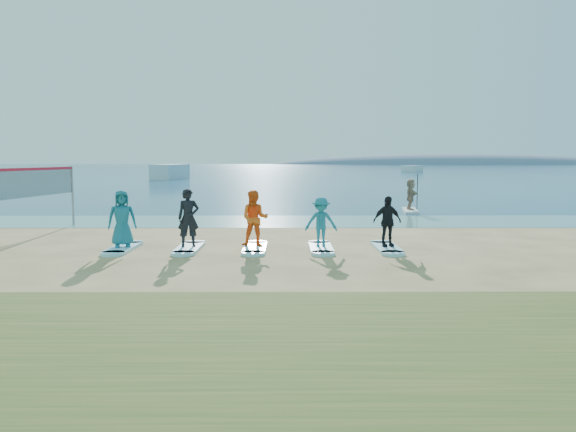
{
  "coord_description": "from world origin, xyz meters",
  "views": [
    {
      "loc": [
        -0.05,
        -14.56,
        2.78
      ],
      "look_at": [
        0.03,
        2.0,
        1.1
      ],
      "focal_mm": 35.0,
      "sensor_mm": 36.0,
      "label": 1
    }
  ],
  "objects_px": {
    "student_0": "(122,218)",
    "student_2": "(255,218)",
    "paddleboard": "(410,211)",
    "boat_offshore_a": "(170,179)",
    "surfboard_0": "(123,248)",
    "boat_offshore_b": "(412,172)",
    "surfboard_1": "(189,248)",
    "student_3": "(321,222)",
    "student_4": "(387,221)",
    "surfboard_2": "(255,248)",
    "student_1": "(188,218)",
    "volleyball_net": "(6,185)",
    "surfboard_3": "(321,248)",
    "paddleboarder": "(411,194)",
    "surfboard_4": "(387,248)"
  },
  "relations": [
    {
      "from": "paddleboarder",
      "to": "student_0",
      "type": "relative_size",
      "value": 0.92
    },
    {
      "from": "boat_offshore_b",
      "to": "surfboard_4",
      "type": "bearing_deg",
      "value": -123.76
    },
    {
      "from": "volleyball_net",
      "to": "boat_offshore_b",
      "type": "distance_m",
      "value": 112.95
    },
    {
      "from": "student_1",
      "to": "student_0",
      "type": "bearing_deg",
      "value": 164.83
    },
    {
      "from": "surfboard_1",
      "to": "surfboard_3",
      "type": "distance_m",
      "value": 4.09
    },
    {
      "from": "boat_offshore_b",
      "to": "surfboard_1",
      "type": "relative_size",
      "value": 2.48
    },
    {
      "from": "surfboard_2",
      "to": "student_3",
      "type": "distance_m",
      "value": 2.2
    },
    {
      "from": "surfboard_3",
      "to": "volleyball_net",
      "type": "bearing_deg",
      "value": 169.58
    },
    {
      "from": "surfboard_0",
      "to": "student_3",
      "type": "distance_m",
      "value": 6.19
    },
    {
      "from": "surfboard_1",
      "to": "student_3",
      "type": "bearing_deg",
      "value": 0.0
    },
    {
      "from": "surfboard_0",
      "to": "student_4",
      "type": "bearing_deg",
      "value": 0.0
    },
    {
      "from": "student_0",
      "to": "student_1",
      "type": "relative_size",
      "value": 0.98
    },
    {
      "from": "paddleboard",
      "to": "surfboard_1",
      "type": "height_order",
      "value": "paddleboard"
    },
    {
      "from": "boat_offshore_b",
      "to": "surfboard_1",
      "type": "bearing_deg",
      "value": -126.8
    },
    {
      "from": "paddleboarder",
      "to": "surfboard_3",
      "type": "height_order",
      "value": "paddleboarder"
    },
    {
      "from": "student_4",
      "to": "surfboard_0",
      "type": "bearing_deg",
      "value": 166.55
    },
    {
      "from": "surfboard_4",
      "to": "student_4",
      "type": "bearing_deg",
      "value": 0.0
    },
    {
      "from": "volleyball_net",
      "to": "paddleboard",
      "type": "xyz_separation_m",
      "value": [
        16.17,
        10.52,
        -1.84
      ]
    },
    {
      "from": "surfboard_3",
      "to": "surfboard_4",
      "type": "distance_m",
      "value": 2.04
    },
    {
      "from": "boat_offshore_b",
      "to": "surfboard_4",
      "type": "distance_m",
      "value": 111.24
    },
    {
      "from": "student_2",
      "to": "surfboard_4",
      "type": "relative_size",
      "value": 0.79
    },
    {
      "from": "paddleboarder",
      "to": "student_3",
      "type": "bearing_deg",
      "value": 157.41
    },
    {
      "from": "student_3",
      "to": "surfboard_4",
      "type": "height_order",
      "value": "student_3"
    },
    {
      "from": "paddleboard",
      "to": "boat_offshore_a",
      "type": "distance_m",
      "value": 53.67
    },
    {
      "from": "volleyball_net",
      "to": "boat_offshore_b",
      "type": "bearing_deg",
      "value": 70.43
    },
    {
      "from": "student_1",
      "to": "surfboard_4",
      "type": "bearing_deg",
      "value": -15.17
    },
    {
      "from": "student_2",
      "to": "student_4",
      "type": "height_order",
      "value": "student_2"
    },
    {
      "from": "surfboard_2",
      "to": "student_4",
      "type": "height_order",
      "value": "student_4"
    },
    {
      "from": "student_1",
      "to": "paddleboard",
      "type": "bearing_deg",
      "value": 37.14
    },
    {
      "from": "surfboard_2",
      "to": "student_4",
      "type": "distance_m",
      "value": 4.17
    },
    {
      "from": "surfboard_3",
      "to": "surfboard_2",
      "type": "bearing_deg",
      "value": 180.0
    },
    {
      "from": "student_0",
      "to": "surfboard_4",
      "type": "relative_size",
      "value": 0.79
    },
    {
      "from": "surfboard_1",
      "to": "student_4",
      "type": "distance_m",
      "value": 6.19
    },
    {
      "from": "student_1",
      "to": "student_3",
      "type": "relative_size",
      "value": 1.17
    },
    {
      "from": "student_1",
      "to": "surfboard_1",
      "type": "bearing_deg",
      "value": 0.0
    },
    {
      "from": "boat_offshore_b",
      "to": "paddleboarder",
      "type": "bearing_deg",
      "value": -123.42
    },
    {
      "from": "paddleboard",
      "to": "surfboard_2",
      "type": "height_order",
      "value": "paddleboard"
    },
    {
      "from": "volleyball_net",
      "to": "boat_offshore_a",
      "type": "bearing_deg",
      "value": 96.28
    },
    {
      "from": "boat_offshore_b",
      "to": "surfboard_3",
      "type": "bearing_deg",
      "value": -124.78
    },
    {
      "from": "student_0",
      "to": "student_4",
      "type": "xyz_separation_m",
      "value": [
        8.18,
        0.0,
        -0.09
      ]
    },
    {
      "from": "paddleboarder",
      "to": "surfboard_2",
      "type": "relative_size",
      "value": 0.73
    },
    {
      "from": "surfboard_3",
      "to": "student_3",
      "type": "height_order",
      "value": "student_3"
    },
    {
      "from": "boat_offshore_b",
      "to": "student_4",
      "type": "height_order",
      "value": "student_4"
    },
    {
      "from": "paddleboard",
      "to": "surfboard_4",
      "type": "height_order",
      "value": "paddleboard"
    },
    {
      "from": "boat_offshore_b",
      "to": "student_2",
      "type": "bearing_deg",
      "value": -125.79
    },
    {
      "from": "volleyball_net",
      "to": "paddleboarder",
      "type": "distance_m",
      "value": 19.32
    },
    {
      "from": "boat_offshore_a",
      "to": "student_3",
      "type": "bearing_deg",
      "value": -63.67
    },
    {
      "from": "paddleboard",
      "to": "student_0",
      "type": "bearing_deg",
      "value": -124.87
    },
    {
      "from": "surfboard_0",
      "to": "boat_offshore_a",
      "type": "bearing_deg",
      "value": 100.2
    },
    {
      "from": "student_0",
      "to": "student_2",
      "type": "bearing_deg",
      "value": -17.29
    }
  ]
}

